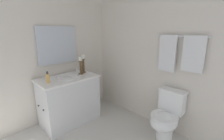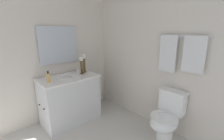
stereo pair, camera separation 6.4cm
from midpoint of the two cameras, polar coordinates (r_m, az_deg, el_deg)
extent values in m
cube|color=silver|center=(2.55, 19.75, 5.12)|extent=(2.98, 0.04, 2.45)
cube|color=silver|center=(2.87, -21.46, 5.91)|extent=(0.04, 2.43, 2.45)
cube|color=silver|center=(2.87, -14.76, -10.79)|extent=(0.55, 0.95, 0.80)
cube|color=white|center=(2.72, -15.32, -2.79)|extent=(0.58, 0.98, 0.03)
sphere|color=black|center=(2.77, -24.93, -11.71)|extent=(0.02, 0.02, 0.02)
sphere|color=black|center=(2.60, -23.52, -13.31)|extent=(0.02, 0.02, 0.02)
ellipsoid|color=white|center=(2.73, -15.27, -3.49)|extent=(0.38, 0.30, 0.11)
torus|color=white|center=(2.71, -15.35, -2.41)|extent=(0.40, 0.40, 0.02)
cylinder|color=silver|center=(2.78, -11.99, -0.37)|extent=(0.02, 0.02, 0.14)
cube|color=silver|center=(2.87, -18.69, 8.83)|extent=(0.02, 0.70, 0.65)
cylinder|color=brown|center=(2.96, -9.61, -0.65)|extent=(0.09, 0.09, 0.01)
cylinder|color=brown|center=(2.93, -9.71, 1.61)|extent=(0.04, 0.04, 0.25)
cylinder|color=brown|center=(2.90, -9.82, 4.13)|extent=(0.08, 0.08, 0.01)
cylinder|color=white|center=(2.90, -9.86, 5.03)|extent=(0.06, 0.06, 0.08)
cylinder|color=brown|center=(2.85, -10.55, -1.26)|extent=(0.09, 0.09, 0.01)
cylinder|color=brown|center=(2.82, -10.65, 0.91)|extent=(0.04, 0.04, 0.23)
cylinder|color=brown|center=(2.80, -10.77, 3.35)|extent=(0.08, 0.08, 0.01)
cylinder|color=white|center=(2.79, -10.81, 4.21)|extent=(0.06, 0.06, 0.07)
cylinder|color=#E5B259|center=(2.51, -22.05, -2.77)|extent=(0.06, 0.06, 0.14)
cylinder|color=black|center=(2.48, -22.25, -0.78)|extent=(0.02, 0.02, 0.04)
cylinder|color=white|center=(2.62, 19.62, -21.74)|extent=(0.24, 0.24, 0.18)
ellipsoid|color=white|center=(2.46, 19.52, -17.94)|extent=(0.38, 0.46, 0.24)
cylinder|color=white|center=(2.41, 19.68, -16.32)|extent=(0.39, 0.39, 0.03)
cube|color=white|center=(2.52, 22.39, -11.13)|extent=(0.36, 0.17, 0.32)
cube|color=white|center=(2.45, 22.79, -7.42)|extent=(0.38, 0.19, 0.03)
cylinder|color=silver|center=(2.36, 25.69, 11.23)|extent=(0.72, 0.02, 0.02)
cube|color=white|center=(2.43, 20.95, 5.71)|extent=(0.26, 0.03, 0.55)
cube|color=white|center=(2.30, 29.06, 5.10)|extent=(0.28, 0.03, 0.49)
camera|label=1|loc=(0.03, -89.21, 0.20)|focal=24.40mm
camera|label=2|loc=(0.03, 90.79, -0.20)|focal=24.40mm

